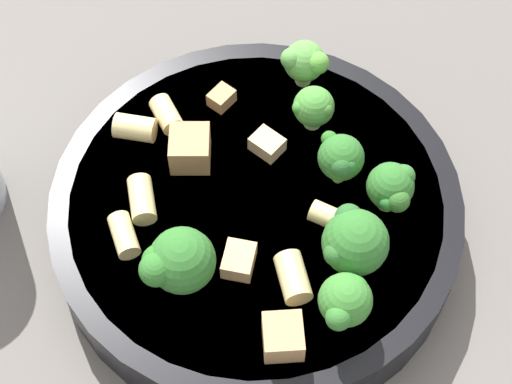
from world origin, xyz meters
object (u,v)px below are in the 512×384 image
object	(u,v)px
broccoli_floret_3	(340,304)
chicken_chunk_4	(283,337)
broccoli_floret_5	(177,262)
rigatoni_2	(124,235)
chicken_chunk_1	(267,144)
chicken_chunk_3	(221,98)
rigatoni_4	(142,199)
chicken_chunk_2	(190,148)
pasta_bowl	(256,214)
chicken_chunk_0	(239,260)
broccoli_floret_6	(341,159)
rigatoni_3	(293,278)
broccoli_floret_1	(392,188)
broccoli_floret_4	(304,62)
rigatoni_1	(166,114)
broccoli_floret_0	(354,241)
broccoli_floret_2	(314,107)
rigatoni_5	(331,218)
rigatoni_0	(135,128)

from	to	relation	value
broccoli_floret_3	chicken_chunk_4	size ratio (longest dim) A/B	1.69
broccoli_floret_5	rigatoni_2	xyz separation A→B (m)	(0.01, -0.04, -0.02)
chicken_chunk_1	chicken_chunk_3	bearing A→B (deg)	-83.15
rigatoni_2	rigatoni_4	bearing A→B (deg)	-141.77
chicken_chunk_2	rigatoni_4	bearing A→B (deg)	19.97
pasta_bowl	broccoli_floret_5	size ratio (longest dim) A/B	5.55
broccoli_floret_5	chicken_chunk_0	xyz separation A→B (m)	(-0.04, 0.01, -0.02)
broccoli_floret_6	rigatoni_4	size ratio (longest dim) A/B	1.30
broccoli_floret_3	chicken_chunk_1	distance (m)	0.13
rigatoni_3	chicken_chunk_4	world-z (taller)	chicken_chunk_4
broccoli_floret_6	rigatoni_2	xyz separation A→B (m)	(0.14, -0.03, -0.02)
broccoli_floret_1	chicken_chunk_0	world-z (taller)	broccoli_floret_1
broccoli_floret_4	chicken_chunk_1	distance (m)	0.06
chicken_chunk_0	rigatoni_3	bearing A→B (deg)	127.05
rigatoni_1	chicken_chunk_2	size ratio (longest dim) A/B	0.93
rigatoni_4	chicken_chunk_2	size ratio (longest dim) A/B	1.11
chicken_chunk_3	chicken_chunk_4	size ratio (longest dim) A/B	0.68
broccoli_floret_3	chicken_chunk_0	world-z (taller)	broccoli_floret_3
broccoli_floret_0	rigatoni_2	size ratio (longest dim) A/B	1.70
broccoli_floret_2	chicken_chunk_3	xyz separation A→B (m)	(0.04, -0.05, -0.01)
rigatoni_5	chicken_chunk_4	size ratio (longest dim) A/B	1.08
rigatoni_0	rigatoni_5	distance (m)	0.14
broccoli_floret_0	broccoli_floret_6	world-z (taller)	broccoli_floret_0
pasta_bowl	broccoli_floret_6	distance (m)	0.07
pasta_bowl	broccoli_floret_4	xyz separation A→B (m)	(-0.08, -0.06, 0.04)
pasta_bowl	chicken_chunk_4	xyz separation A→B (m)	(0.04, 0.09, 0.03)
rigatoni_1	rigatoni_5	world-z (taller)	rigatoni_1
rigatoni_3	rigatoni_4	xyz separation A→B (m)	(0.05, -0.09, -0.00)
broccoli_floret_5	chicken_chunk_3	size ratio (longest dim) A/B	2.88
broccoli_floret_2	broccoli_floret_1	bearing A→B (deg)	93.89
broccoli_floret_5	broccoli_floret_6	size ratio (longest dim) A/B	1.23
broccoli_floret_2	rigatoni_5	size ratio (longest dim) A/B	1.22
rigatoni_3	chicken_chunk_1	bearing A→B (deg)	-113.14
broccoli_floret_4	rigatoni_3	xyz separation A→B (m)	(0.09, 0.12, -0.01)
chicken_chunk_0	broccoli_floret_3	bearing A→B (deg)	115.05
chicken_chunk_1	chicken_chunk_2	size ratio (longest dim) A/B	0.74
chicken_chunk_4	rigatoni_4	bearing A→B (deg)	-78.37
broccoli_floret_5	rigatoni_3	world-z (taller)	broccoli_floret_5
rigatoni_0	rigatoni_4	xyz separation A→B (m)	(0.02, 0.05, -0.00)
broccoli_floret_3	rigatoni_0	bearing A→B (deg)	-78.35
rigatoni_0	chicken_chunk_0	size ratio (longest dim) A/B	1.22
broccoli_floret_6	chicken_chunk_4	xyz separation A→B (m)	(0.09, 0.07, -0.01)
pasta_bowl	chicken_chunk_2	world-z (taller)	chicken_chunk_2
pasta_bowl	broccoli_floret_0	size ratio (longest dim) A/B	5.63
chicken_chunk_0	rigatoni_4	bearing A→B (deg)	-66.15
pasta_bowl	broccoli_floret_0	world-z (taller)	broccoli_floret_0
broccoli_floret_6	chicken_chunk_3	distance (m)	0.10
rigatoni_3	chicken_chunk_0	world-z (taller)	rigatoni_3
rigatoni_2	rigatoni_3	distance (m)	0.11
rigatoni_1	broccoli_floret_4	bearing A→B (deg)	168.35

